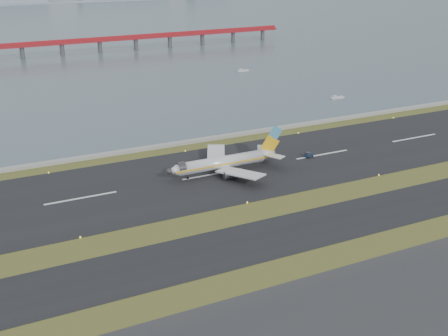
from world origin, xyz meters
The scene contains 10 objects.
ground centered at (0.00, 0.00, 0.00)m, with size 1000.00×1000.00×0.00m, color #3C4A1A.
taxiway_strip centered at (0.00, -12.00, 0.05)m, with size 1000.00×18.00×0.10m, color black.
runway_strip centered at (0.00, 30.00, 0.05)m, with size 1000.00×45.00×0.10m, color black.
seawall centered at (0.00, 60.00, 0.50)m, with size 1000.00×2.50×1.00m, color gray.
bay_water centered at (0.00, 460.00, 0.00)m, with size 1400.00×800.00×1.30m, color #4B5E6B.
red_pier centered at (20.00, 250.00, 7.28)m, with size 260.00×5.00×10.20m.
airliner centered at (4.25, 29.94, 3.46)m, with size 38.52×32.89×12.80m.
pushback_tug centered at (34.53, 29.95, 0.88)m, with size 3.07×2.11×1.81m.
workboat_near centered at (87.98, 87.78, 0.51)m, with size 6.63×2.20×1.60m.
workboat_far centered at (76.06, 157.86, 0.51)m, with size 6.60×2.08×1.60m.
Camera 1 is at (-64.83, -113.75, 65.33)m, focal length 45.00 mm.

